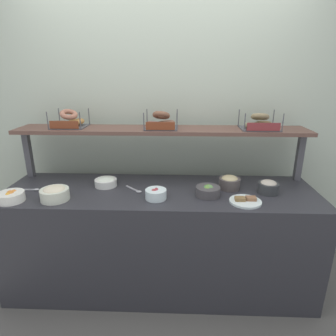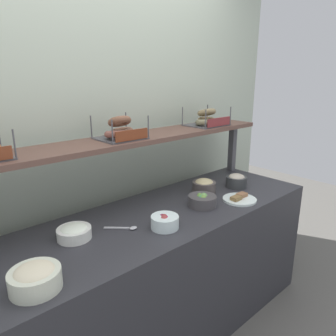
{
  "view_description": "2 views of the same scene",
  "coord_description": "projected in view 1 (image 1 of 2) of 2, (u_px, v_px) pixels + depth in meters",
  "views": [
    {
      "loc": [
        0.14,
        -2.02,
        1.71
      ],
      "look_at": [
        0.06,
        0.05,
        1.01
      ],
      "focal_mm": 30.48,
      "sensor_mm": 36.0,
      "label": 1
    },
    {
      "loc": [
        -1.07,
        -1.33,
        1.66
      ],
      "look_at": [
        0.18,
        0.04,
        1.11
      ],
      "focal_mm": 34.17,
      "sensor_mm": 36.0,
      "label": 2
    }
  ],
  "objects": [
    {
      "name": "serving_spoon_by_edge",
      "position": [
        31.0,
        190.0,
        2.18
      ],
      "size": [
        0.18,
        0.03,
        0.01
      ],
      "color": "#B7B7BC",
      "rests_on": "deli_counter"
    },
    {
      "name": "serving_spoon_near_plate",
      "position": [
        136.0,
        190.0,
        2.17
      ],
      "size": [
        0.14,
        0.13,
        0.01
      ],
      "color": "#B7B7BC",
      "rests_on": "deli_counter"
    },
    {
      "name": "deli_counter",
      "position": [
        160.0,
        238.0,
        2.33
      ],
      "size": [
        2.4,
        0.7,
        0.85
      ],
      "primitive_type": "cube",
      "color": "#2D2D33",
      "rests_on": "ground_plane"
    },
    {
      "name": "bagel_basket_poppy",
      "position": [
        259.0,
        124.0,
        2.26
      ],
      "size": [
        0.29,
        0.25,
        0.14
      ],
      "color": "#4C4C51",
      "rests_on": "upper_shelf"
    },
    {
      "name": "shelf_riser_right",
      "position": [
        300.0,
        157.0,
        2.34
      ],
      "size": [
        0.05,
        0.05,
        0.4
      ],
      "primitive_type": "cube",
      "color": "#4C4C51",
      "rests_on": "deli_counter"
    },
    {
      "name": "bowl_fruit_salad",
      "position": [
        11.0,
        197.0,
        1.99
      ],
      "size": [
        0.18,
        0.18,
        0.08
      ],
      "color": "white",
      "rests_on": "deli_counter"
    },
    {
      "name": "bowl_hummus",
      "position": [
        229.0,
        182.0,
        2.21
      ],
      "size": [
        0.16,
        0.16,
        0.11
      ],
      "color": "#504845",
      "rests_on": "deli_counter"
    },
    {
      "name": "bowl_potato_salad",
      "position": [
        55.0,
        193.0,
        2.01
      ],
      "size": [
        0.2,
        0.2,
        0.1
      ],
      "color": "silver",
      "rests_on": "deli_counter"
    },
    {
      "name": "bowl_beet_salad",
      "position": [
        156.0,
        194.0,
        2.03
      ],
      "size": [
        0.15,
        0.15,
        0.08
      ],
      "color": "white",
      "rests_on": "deli_counter"
    },
    {
      "name": "bowl_tuna_salad",
      "position": [
        268.0,
        187.0,
        2.13
      ],
      "size": [
        0.15,
        0.15,
        0.1
      ],
      "color": "#353839",
      "rests_on": "deli_counter"
    },
    {
      "name": "back_wall",
      "position": [
        163.0,
        131.0,
        2.6
      ],
      "size": [
        3.6,
        0.06,
        2.4
      ],
      "primitive_type": "cube",
      "color": "#B5C3AC",
      "rests_on": "ground_plane"
    },
    {
      "name": "ground_plane",
      "position": [
        161.0,
        281.0,
        2.46
      ],
      "size": [
        8.0,
        8.0,
        0.0
      ],
      "primitive_type": "plane",
      "color": "#595651"
    },
    {
      "name": "bagel_basket_everything",
      "position": [
        69.0,
        121.0,
        2.34
      ],
      "size": [
        0.27,
        0.24,
        0.15
      ],
      "color": "#4C4C51",
      "rests_on": "upper_shelf"
    },
    {
      "name": "bowl_cream_cheese",
      "position": [
        106.0,
        182.0,
        2.26
      ],
      "size": [
        0.17,
        0.17,
        0.07
      ],
      "color": "white",
      "rests_on": "deli_counter"
    },
    {
      "name": "serving_plate_white",
      "position": [
        245.0,
        201.0,
        1.98
      ],
      "size": [
        0.22,
        0.22,
        0.04
      ],
      "color": "white",
      "rests_on": "deli_counter"
    },
    {
      "name": "shelf_riser_left",
      "position": [
        28.0,
        154.0,
        2.43
      ],
      "size": [
        0.05,
        0.05,
        0.4
      ],
      "primitive_type": "cube",
      "color": "#4C4C51",
      "rests_on": "deli_counter"
    },
    {
      "name": "bowl_veggie_mix",
      "position": [
        208.0,
        191.0,
        2.08
      ],
      "size": [
        0.18,
        0.18,
        0.08
      ],
      "color": "#484547",
      "rests_on": "deli_counter"
    },
    {
      "name": "bagel_basket_cinnamon_raisin",
      "position": [
        161.0,
        122.0,
        2.29
      ],
      "size": [
        0.28,
        0.26,
        0.15
      ],
      "color": "#4C4C51",
      "rests_on": "upper_shelf"
    },
    {
      "name": "upper_shelf",
      "position": [
        161.0,
        130.0,
        2.32
      ],
      "size": [
        2.36,
        0.32,
        0.03
      ],
      "primitive_type": "cube",
      "color": "brown",
      "rests_on": "shelf_riser_left"
    }
  ]
}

